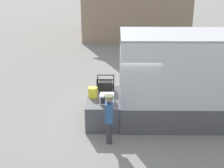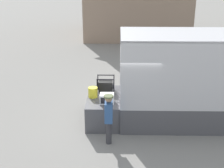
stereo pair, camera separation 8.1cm
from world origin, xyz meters
TOP-DOWN VIEW (x-y plane):
  - ground_plane at (0.00, 0.00)m, footprint 160.00×160.00m
  - tailgate_deck at (-0.58, 0.00)m, footprint 1.16×2.17m
  - microwave at (-0.45, -0.54)m, footprint 0.48×0.39m
  - portable_generator at (-0.50, 0.41)m, footprint 0.63×0.50m
  - orange_bucket at (-0.96, -0.06)m, footprint 0.33×0.33m
  - worker_person at (-0.35, -1.64)m, footprint 0.29×0.44m

SIDE VIEW (x-z plane):
  - ground_plane at x=0.00m, z-range 0.00..0.00m
  - tailgate_deck at x=-0.58m, z-range 0.00..0.90m
  - worker_person at x=-0.35m, z-range 0.18..1.81m
  - microwave at x=-0.45m, z-range 0.90..1.22m
  - orange_bucket at x=-0.96m, z-range 0.90..1.26m
  - portable_generator at x=-0.50m, z-range 0.83..1.42m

